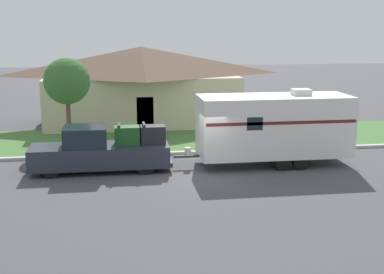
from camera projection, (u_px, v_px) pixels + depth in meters
The scene contains 8 objects.
ground_plane at pixel (198, 175), 22.96m from camera, with size 120.00×120.00×0.00m, color #47474C.
curb_strip at pixel (186, 153), 26.57m from camera, with size 80.00×0.30×0.14m.
lawn_strip at pixel (177, 138), 30.11m from camera, with size 80.00×7.00×0.03m.
house_across_street at pixel (142, 84), 34.58m from camera, with size 12.99×6.96×4.92m.
pickup_truck at pixel (101, 151), 23.36m from camera, with size 6.12×1.91×2.08m.
travel_trailer at pixel (274, 126), 24.30m from camera, with size 8.03×2.51×3.46m.
mailbox at pixel (291, 127), 28.10m from camera, with size 0.48×0.20×1.33m.
tree_in_yard at pixel (67, 81), 27.60m from camera, with size 2.40×2.40×4.65m.
Camera 1 is at (-3.52, -21.83, 6.38)m, focal length 50.00 mm.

